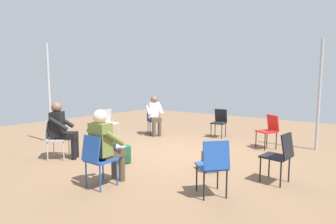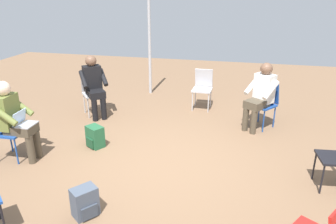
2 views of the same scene
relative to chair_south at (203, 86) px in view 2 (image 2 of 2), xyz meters
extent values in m
plane|color=brown|center=(0.27, 2.62, -0.50)|extent=(14.94, 14.94, 0.00)
cube|color=#B7B7BC|center=(0.00, 0.07, -0.06)|extent=(0.41, 0.41, 0.03)
cylinder|color=#B7B7BC|center=(-0.16, 0.25, -0.29)|extent=(0.02, 0.02, 0.42)
cylinder|color=#B7B7BC|center=(0.18, 0.24, -0.29)|extent=(0.02, 0.02, 0.42)
cylinder|color=#B7B7BC|center=(-0.17, -0.09, -0.29)|extent=(0.02, 0.02, 0.42)
cylinder|color=#B7B7BC|center=(0.17, -0.10, -0.29)|extent=(0.02, 0.02, 0.42)
cube|color=#B7B7BC|center=(0.00, -0.12, 0.15)|extent=(0.38, 0.11, 0.40)
cylinder|color=black|center=(1.52, 4.42, -0.29)|extent=(0.02, 0.02, 0.42)
cube|color=#1E4799|center=(-1.22, 0.79, -0.06)|extent=(0.56, 0.56, 0.03)
cylinder|color=#1E4799|center=(-1.25, 1.02, -0.29)|extent=(0.02, 0.02, 0.42)
cylinder|color=#1E4799|center=(-0.98, 0.82, -0.29)|extent=(0.02, 0.02, 0.42)
cylinder|color=#1E4799|center=(-1.46, 0.75, -0.29)|extent=(0.02, 0.02, 0.42)
cylinder|color=#1E4799|center=(-1.19, 0.55, -0.29)|extent=(0.02, 0.02, 0.42)
cube|color=#1E4799|center=(-1.33, 0.63, 0.15)|extent=(0.36, 0.30, 0.40)
cube|color=black|center=(-2.06, 2.64, -0.06)|extent=(0.44, 0.44, 0.03)
cylinder|color=black|center=(-1.91, 2.83, -0.29)|extent=(0.02, 0.02, 0.42)
cylinder|color=black|center=(-1.87, 2.49, -0.29)|extent=(0.02, 0.02, 0.42)
cube|color=#B7B7BC|center=(2.13, 0.88, -0.06)|extent=(0.56, 0.56, 0.03)
cylinder|color=#B7B7BC|center=(1.89, 0.91, -0.29)|extent=(0.02, 0.02, 0.42)
cylinder|color=#B7B7BC|center=(2.15, 1.12, -0.29)|extent=(0.02, 0.02, 0.42)
cylinder|color=#B7B7BC|center=(2.11, 0.64, -0.29)|extent=(0.02, 0.02, 0.42)
cylinder|color=#B7B7BC|center=(2.37, 0.86, -0.29)|extent=(0.02, 0.02, 0.42)
cube|color=#B7B7BC|center=(2.25, 0.74, 0.15)|extent=(0.35, 0.31, 0.40)
cube|color=#1E4799|center=(2.55, 2.89, -0.06)|extent=(0.41, 0.41, 0.03)
cylinder|color=#1E4799|center=(2.38, 2.71, -0.29)|extent=(0.02, 0.02, 0.42)
cylinder|color=#1E4799|center=(2.37, 3.05, -0.29)|extent=(0.02, 0.02, 0.42)
cylinder|color=#1E4799|center=(2.72, 2.72, -0.29)|extent=(0.02, 0.02, 0.42)
cylinder|color=#4C4233|center=(2.19, 2.79, -0.27)|extent=(0.11, 0.11, 0.45)
cylinder|color=#4C4233|center=(2.19, 2.97, -0.27)|extent=(0.11, 0.11, 0.45)
cube|color=#4C4233|center=(2.36, 2.88, 0.01)|extent=(0.43, 0.31, 0.14)
cube|color=olive|center=(2.55, 2.89, 0.27)|extent=(0.23, 0.35, 0.52)
sphere|color=beige|center=(2.55, 2.89, 0.63)|extent=(0.22, 0.22, 0.22)
cylinder|color=olive|center=(2.45, 2.69, 0.30)|extent=(0.40, 0.10, 0.31)
cylinder|color=olive|center=(2.44, 3.09, 0.30)|extent=(0.40, 0.10, 0.31)
cube|color=#9EA0A5|center=(2.25, 2.88, 0.09)|extent=(0.23, 0.31, 0.02)
cube|color=#B2D1F2|center=(2.36, 2.88, 0.20)|extent=(0.06, 0.30, 0.20)
cylinder|color=black|center=(1.83, 1.10, -0.27)|extent=(0.11, 0.11, 0.45)
cylinder|color=black|center=(1.97, 1.22, -0.27)|extent=(0.11, 0.11, 0.45)
cube|color=black|center=(2.01, 1.03, 0.01)|extent=(0.50, 0.51, 0.14)
cube|color=black|center=(2.13, 0.88, 0.27)|extent=(0.40, 0.39, 0.52)
sphere|color=brown|center=(2.13, 0.88, 0.63)|extent=(0.22, 0.22, 0.22)
cylinder|color=black|center=(1.91, 0.83, 0.30)|extent=(0.32, 0.36, 0.31)
cylinder|color=black|center=(2.22, 1.09, 0.30)|extent=(0.32, 0.36, 0.31)
cylinder|color=#4C4233|center=(-1.08, 1.13, -0.27)|extent=(0.11, 0.11, 0.45)
cylinder|color=#4C4233|center=(-0.93, 1.02, -0.27)|extent=(0.11, 0.11, 0.45)
cube|color=#4C4233|center=(-1.11, 0.94, 0.01)|extent=(0.49, 0.52, 0.14)
cube|color=silver|center=(-1.22, 0.79, 0.27)|extent=(0.40, 0.38, 0.52)
sphere|color=brown|center=(-1.22, 0.79, 0.63)|extent=(0.22, 0.22, 0.22)
cylinder|color=silver|center=(-1.32, 0.99, 0.30)|extent=(0.31, 0.37, 0.31)
cylinder|color=silver|center=(-1.00, 0.75, 0.30)|extent=(0.31, 0.37, 0.31)
cube|color=#475160|center=(0.85, 3.90, -0.32)|extent=(0.33, 0.34, 0.36)
cube|color=#39414D|center=(0.85, 3.90, -0.40)|extent=(0.32, 0.31, 0.16)
cube|color=#235B38|center=(1.48, 2.25, -0.32)|extent=(0.34, 0.32, 0.36)
cube|color=#1C492C|center=(1.48, 2.25, -0.40)|extent=(0.30, 0.32, 0.16)
cylinder|color=#B2B2B7|center=(1.39, -0.76, 0.87)|extent=(0.07, 0.07, 2.72)
camera|label=1|loc=(5.12, 6.20, 1.16)|focal=28.00mm
camera|label=2|loc=(-0.80, 6.75, 2.02)|focal=35.00mm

